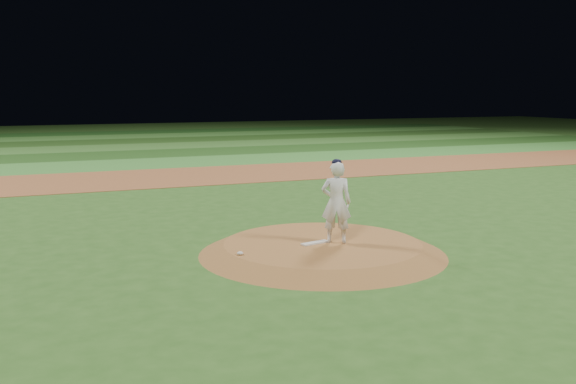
{
  "coord_description": "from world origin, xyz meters",
  "views": [
    {
      "loc": [
        -6.04,
        -12.58,
        3.59
      ],
      "look_at": [
        0.0,
        2.0,
        1.1
      ],
      "focal_mm": 40.0,
      "sensor_mm": 36.0,
      "label": 1
    }
  ],
  "objects_px": {
    "pitching_rubber": "(315,243)",
    "rosin_bag": "(240,253)",
    "pitchers_mound": "(322,248)",
    "pitcher_on_mound": "(336,202)"
  },
  "relations": [
    {
      "from": "pitching_rubber",
      "to": "rosin_bag",
      "type": "distance_m",
      "value": 1.88
    },
    {
      "from": "pitchers_mound",
      "to": "pitcher_on_mound",
      "type": "bearing_deg",
      "value": -20.2
    },
    {
      "from": "pitchers_mound",
      "to": "rosin_bag",
      "type": "height_order",
      "value": "rosin_bag"
    },
    {
      "from": "pitchers_mound",
      "to": "pitching_rubber",
      "type": "relative_size",
      "value": 8.1
    },
    {
      "from": "pitchers_mound",
      "to": "pitcher_on_mound",
      "type": "relative_size",
      "value": 2.93
    },
    {
      "from": "pitchers_mound",
      "to": "pitcher_on_mound",
      "type": "xyz_separation_m",
      "value": [
        0.28,
        -0.1,
        1.05
      ]
    },
    {
      "from": "pitchers_mound",
      "to": "pitching_rubber",
      "type": "height_order",
      "value": "pitching_rubber"
    },
    {
      "from": "pitching_rubber",
      "to": "pitcher_on_mound",
      "type": "relative_size",
      "value": 0.36
    },
    {
      "from": "pitchers_mound",
      "to": "pitcher_on_mound",
      "type": "distance_m",
      "value": 1.09
    },
    {
      "from": "pitchers_mound",
      "to": "rosin_bag",
      "type": "xyz_separation_m",
      "value": [
        -2.04,
        -0.33,
        0.16
      ]
    }
  ]
}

